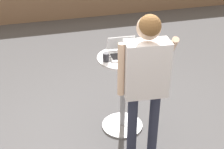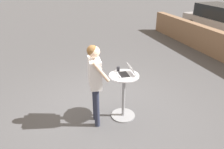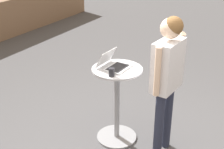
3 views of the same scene
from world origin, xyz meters
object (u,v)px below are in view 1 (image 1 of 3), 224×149
at_px(coffee_mug, 106,57).
at_px(standing_person, 146,74).
at_px(cafe_table, 123,89).
at_px(laptop, 123,52).

distance_m(coffee_mug, standing_person, 0.65).
bearing_deg(coffee_mug, cafe_table, 12.09).
distance_m(cafe_table, standing_person, 0.86).
distance_m(laptop, coffee_mug, 0.26).
height_order(laptop, coffee_mug, laptop).
height_order(laptop, standing_person, standing_person).
bearing_deg(laptop, coffee_mug, -156.61).
relative_size(cafe_table, coffee_mug, 9.62).
bearing_deg(standing_person, coffee_mug, 113.85).
height_order(cafe_table, coffee_mug, coffee_mug).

